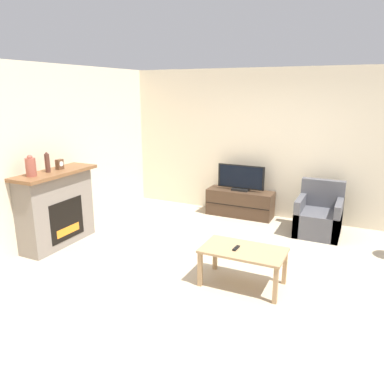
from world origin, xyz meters
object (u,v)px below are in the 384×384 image
(mantel_vase_centre_left, at_px, (47,163))
(tv, at_px, (241,179))
(fireplace, at_px, (56,208))
(tv_stand, at_px, (240,203))
(remote, at_px, (236,248))
(mantel_vase_left, at_px, (31,167))
(coffee_table, at_px, (243,254))
(mantel_clock, at_px, (60,164))
(armchair, at_px, (319,217))

(mantel_vase_centre_left, bearing_deg, tv, 50.97)
(fireplace, height_order, tv, fireplace)
(fireplace, relative_size, tv_stand, 1.07)
(tv_stand, xyz_separation_m, remote, (0.78, -2.52, 0.23))
(mantel_vase_left, relative_size, coffee_table, 0.30)
(mantel_vase_centre_left, bearing_deg, mantel_clock, 89.81)
(coffee_table, relative_size, remote, 6.57)
(coffee_table, height_order, remote, remote)
(mantel_clock, bearing_deg, tv_stand, 48.34)
(armchair, distance_m, remote, 2.32)
(fireplace, relative_size, mantel_vase_centre_left, 4.53)
(tv_stand, distance_m, remote, 2.65)
(mantel_clock, distance_m, tv_stand, 3.30)
(armchair, bearing_deg, mantel_vase_left, -144.13)
(fireplace, xyz_separation_m, armchair, (3.58, 2.18, -0.31))
(armchair, bearing_deg, mantel_vase_centre_left, -147.42)
(mantel_vase_left, bearing_deg, coffee_table, 7.59)
(fireplace, xyz_separation_m, coffee_table, (2.97, -0.00, -0.18))
(mantel_vase_centre_left, bearing_deg, armchair, 32.58)
(mantel_vase_centre_left, distance_m, coffee_table, 3.09)
(coffee_table, bearing_deg, mantel_clock, 177.33)
(fireplace, bearing_deg, coffee_table, -0.10)
(mantel_vase_left, distance_m, armchair, 4.51)
(mantel_clock, bearing_deg, remote, -3.32)
(mantel_clock, height_order, tv, mantel_clock)
(tv, bearing_deg, tv_stand, 90.00)
(mantel_vase_centre_left, bearing_deg, fireplace, 99.63)
(mantel_vase_left, bearing_deg, remote, 7.25)
(remote, bearing_deg, mantel_clock, 179.82)
(tv, height_order, armchair, tv)
(fireplace, bearing_deg, tv, 49.64)
(mantel_vase_left, height_order, mantel_clock, mantel_vase_left)
(mantel_clock, xyz_separation_m, tv_stand, (2.09, 2.35, -0.99))
(mantel_vase_left, bearing_deg, fireplace, 92.43)
(tv, bearing_deg, remote, -72.90)
(armchair, bearing_deg, tv, 168.06)
(tv_stand, distance_m, tv, 0.47)
(mantel_clock, height_order, remote, mantel_clock)
(coffee_table, bearing_deg, tv_stand, 108.99)
(mantel_vase_centre_left, height_order, tv_stand, mantel_vase_centre_left)
(coffee_table, bearing_deg, mantel_vase_centre_left, -178.16)
(mantel_vase_left, distance_m, mantel_clock, 0.54)
(mantel_clock, relative_size, tv_stand, 0.12)
(mantel_vase_centre_left, xyz_separation_m, remote, (2.87, 0.07, -0.82))
(mantel_vase_left, relative_size, remote, 1.99)
(tv, bearing_deg, armchair, -11.94)
(tv_stand, xyz_separation_m, armchair, (1.47, -0.31, 0.04))
(fireplace, relative_size, remote, 8.74)
(tv_stand, relative_size, tv, 1.40)
(mantel_clock, xyz_separation_m, coffee_table, (2.95, -0.14, -0.83))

